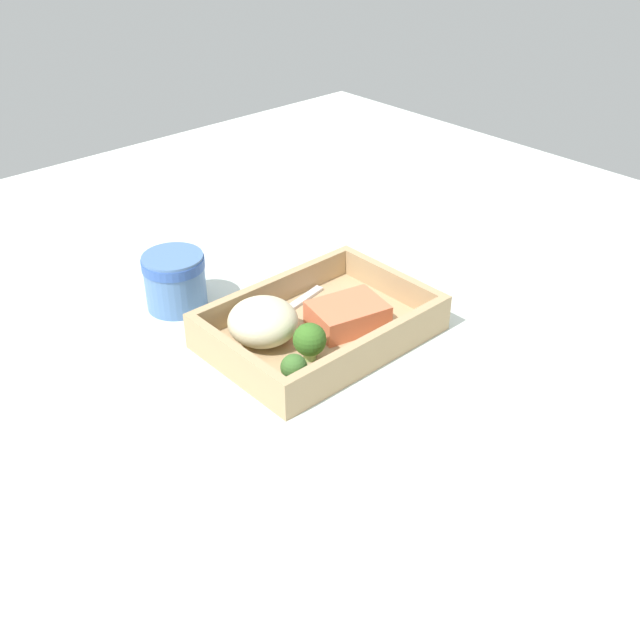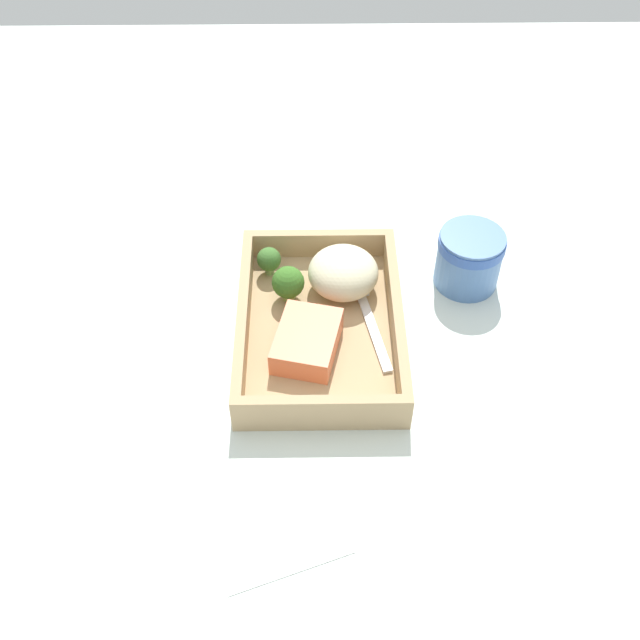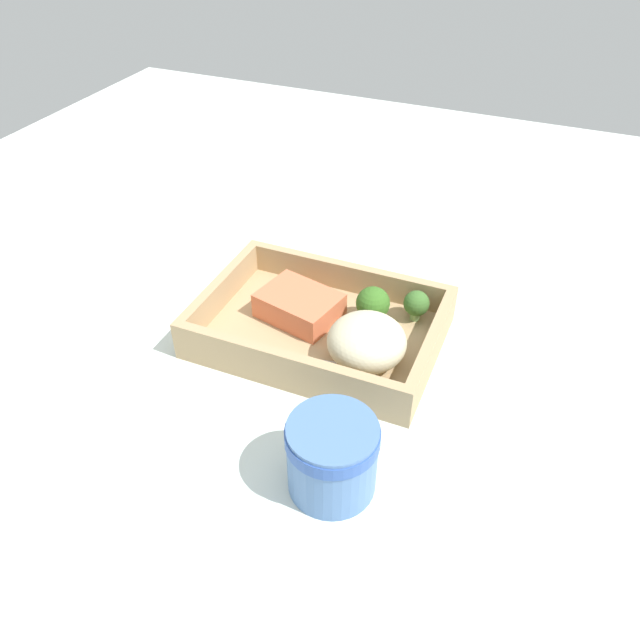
{
  "view_description": "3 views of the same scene",
  "coord_description": "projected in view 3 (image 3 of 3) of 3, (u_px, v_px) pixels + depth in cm",
  "views": [
    {
      "loc": [
        53.24,
        58.7,
        53.25
      ],
      "look_at": [
        0.0,
        0.0,
        2.7
      ],
      "focal_mm": 42.0,
      "sensor_mm": 36.0,
      "label": 1
    },
    {
      "loc": [
        -59.73,
        0.77,
        68.26
      ],
      "look_at": [
        0.0,
        0.0,
        2.7
      ],
      "focal_mm": 42.0,
      "sensor_mm": 36.0,
      "label": 2
    },
    {
      "loc": [
        21.88,
        -52.18,
        48.01
      ],
      "look_at": [
        0.0,
        0.0,
        2.7
      ],
      "focal_mm": 35.0,
      "sensor_mm": 36.0,
      "label": 3
    }
  ],
  "objects": [
    {
      "name": "takeout_tray",
      "position": [
        320.0,
        334.0,
        0.74
      ],
      "size": [
        27.65,
        19.37,
        1.2
      ],
      "primitive_type": "cube",
      "color": "tan",
      "rests_on": "ground_plane"
    },
    {
      "name": "salmon_fillet",
      "position": [
        299.0,
        305.0,
        0.75
      ],
      "size": [
        10.48,
        8.73,
        3.14
      ],
      "primitive_type": "cube",
      "rotation": [
        0.0,
        0.0,
        -0.23
      ],
      "color": "#DC6E49",
      "rests_on": "takeout_tray"
    },
    {
      "name": "tray_rim",
      "position": [
        320.0,
        318.0,
        0.72
      ],
      "size": [
        27.65,
        19.37,
        3.68
      ],
      "color": "tan",
      "rests_on": "takeout_tray"
    },
    {
      "name": "receipt_slip",
      "position": [
        157.0,
        271.0,
        0.85
      ],
      "size": [
        12.26,
        14.79,
        0.24
      ],
      "primitive_type": "cube",
      "rotation": [
        0.0,
        0.0,
        0.34
      ],
      "color": "white",
      "rests_on": "ground_plane"
    },
    {
      "name": "mashed_potatoes",
      "position": [
        367.0,
        342.0,
        0.68
      ],
      "size": [
        8.7,
        8.73,
        5.52
      ],
      "primitive_type": "ellipsoid",
      "color": "beige",
      "rests_on": "takeout_tray"
    },
    {
      "name": "ground_plane",
      "position": [
        320.0,
        344.0,
        0.75
      ],
      "size": [
        160.0,
        160.0,
        2.0
      ],
      "primitive_type": "cube",
      "color": "silver"
    },
    {
      "name": "broccoli_floret_2",
      "position": [
        373.0,
        304.0,
        0.73
      ],
      "size": [
        4.02,
        4.02,
        4.78
      ],
      "color": "#8AA95D",
      "rests_on": "takeout_tray"
    },
    {
      "name": "paper_cup",
      "position": [
        332.0,
        454.0,
        0.55
      ],
      "size": [
        8.36,
        8.36,
        7.68
      ],
      "color": "#4C73AB",
      "rests_on": "ground_plane"
    },
    {
      "name": "fork",
      "position": [
        315.0,
        364.0,
        0.68
      ],
      "size": [
        15.81,
        4.8,
        0.44
      ],
      "color": "silver",
      "rests_on": "takeout_tray"
    },
    {
      "name": "broccoli_floret_1",
      "position": [
        416.0,
        304.0,
        0.74
      ],
      "size": [
        3.08,
        3.08,
        3.9
      ],
      "color": "#7EA865",
      "rests_on": "takeout_tray"
    }
  ]
}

